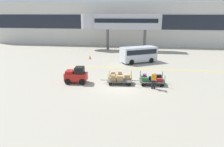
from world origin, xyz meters
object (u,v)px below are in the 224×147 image
object	(u,v)px
baggage_cart_lead	(119,78)
safety_cone_near	(90,57)
baggage_handler	(154,80)
shuttle_van	(139,53)
baggage_tug	(76,75)
baggage_cart_middle	(152,79)

from	to	relation	value
baggage_cart_lead	safety_cone_near	bearing A→B (deg)	117.46
baggage_handler	safety_cone_near	distance (m)	14.56
safety_cone_near	shuttle_van	bearing A→B (deg)	-9.76
baggage_tug	baggage_handler	distance (m)	7.27
baggage_tug	baggage_cart_middle	world-z (taller)	baggage_tug
baggage_handler	baggage_cart_middle	bearing A→B (deg)	94.52
baggage_cart_lead	safety_cone_near	xyz separation A→B (m)	(-5.53, 10.65, -0.28)
baggage_cart_middle	safety_cone_near	size ratio (longest dim) A/B	5.54
baggage_cart_lead	safety_cone_near	distance (m)	12.00
baggage_tug	baggage_handler	bearing A→B (deg)	-5.28
baggage_tug	safety_cone_near	world-z (taller)	baggage_tug
shuttle_van	safety_cone_near	distance (m)	7.24
baggage_handler	shuttle_van	bearing A→B (deg)	98.86
baggage_cart_middle	safety_cone_near	world-z (taller)	baggage_cart_middle
baggage_cart_lead	baggage_tug	bearing A→B (deg)	-175.07
baggage_tug	baggage_cart_middle	xyz separation A→B (m)	(7.14, 0.58, -0.27)
shuttle_van	baggage_cart_lead	bearing A→B (deg)	-99.26
baggage_tug	baggage_handler	size ratio (longest dim) A/B	1.39
baggage_tug	safety_cone_near	xyz separation A→B (m)	(-1.46, 11.00, -0.48)
baggage_handler	shuttle_van	size ratio (longest dim) A/B	0.31
baggage_tug	baggage_cart_middle	bearing A→B (deg)	4.62
baggage_cart_lead	baggage_handler	world-z (taller)	baggage_handler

